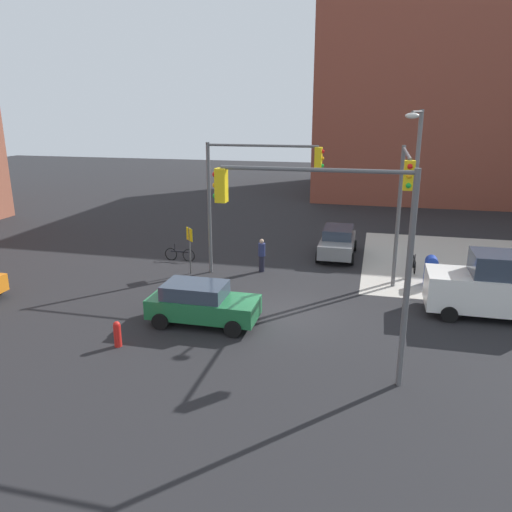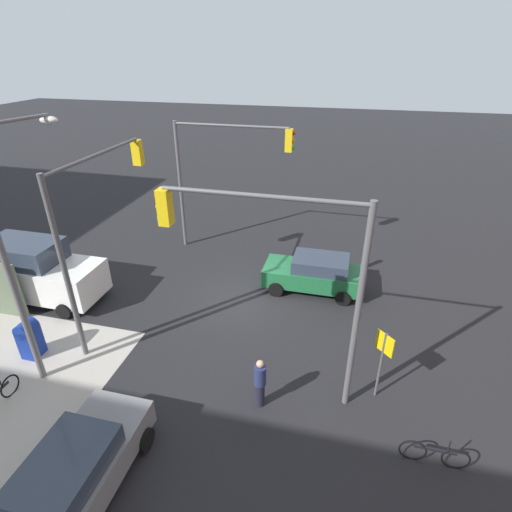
{
  "view_description": "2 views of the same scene",
  "coord_description": "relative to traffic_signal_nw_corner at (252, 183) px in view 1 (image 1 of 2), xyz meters",
  "views": [
    {
      "loc": [
        3.46,
        -18.52,
        8.01
      ],
      "look_at": [
        -1.04,
        0.03,
        2.37
      ],
      "focal_mm": 35.0,
      "sensor_mm": 36.0,
      "label": 1
    },
    {
      "loc": [
        -3.96,
        13.57,
        9.66
      ],
      "look_at": [
        -0.45,
        -0.54,
        1.94
      ],
      "focal_mm": 28.0,
      "sensor_mm": 36.0,
      "label": 2
    }
  ],
  "objects": [
    {
      "name": "bicycle_at_crosswalk",
      "position": [
        -4.47,
        1.5,
        -4.3
      ],
      "size": [
        1.75,
        0.05,
        0.97
      ],
      "color": "black",
      "rests_on": "ground"
    },
    {
      "name": "mailbox_blue",
      "position": [
        8.54,
        0.5,
        -3.88
      ],
      "size": [
        0.56,
        0.64,
        1.43
      ],
      "color": "navy",
      "rests_on": "ground"
    },
    {
      "name": "fire_hydrant",
      "position": [
        -2.66,
        -8.7,
        -4.16
      ],
      "size": [
        0.26,
        0.26,
        0.94
      ],
      "color": "red",
      "rests_on": "ground"
    },
    {
      "name": "warning_sign_two_way",
      "position": [
        -3.06,
        -0.52,
        -3.0
      ],
      "size": [
        0.48,
        0.48,
        2.4
      ],
      "color": "#4C4C4C",
      "rests_on": "ground"
    },
    {
      "name": "traffic_signal_se_corner",
      "position": [
        4.59,
        -9.0,
        0.01
      ],
      "size": [
        5.86,
        0.36,
        6.5
      ],
      "color": "#59595B",
      "rests_on": "ground"
    },
    {
      "name": "bicycle_leaning_on_fence",
      "position": [
        7.94,
        2.7,
        -4.3
      ],
      "size": [
        0.05,
        1.75,
        0.97
      ],
      "color": "black",
      "rests_on": "ground"
    },
    {
      "name": "coupe_gray",
      "position": [
        3.87,
        4.42,
        -3.8
      ],
      "size": [
        2.02,
        4.21,
        1.62
      ],
      "color": "slate",
      "rests_on": "ground"
    },
    {
      "name": "ground_plane",
      "position": [
        2.34,
        -4.5,
        -4.64
      ],
      "size": [
        120.0,
        120.0,
        0.0
      ],
      "primitive_type": "plane",
      "color": "black"
    },
    {
      "name": "building_warehouse_north",
      "position": [
        16.13,
        29.5,
        4.71
      ],
      "size": [
        32.0,
        18.0,
        18.7
      ],
      "color": "brown",
      "rests_on": "ground"
    },
    {
      "name": "coupe_green",
      "position": [
        -0.46,
        -6.14,
        -3.8
      ],
      "size": [
        4.2,
        2.02,
        1.62
      ],
      "color": "#1E6638",
      "rests_on": "ground"
    },
    {
      "name": "traffic_signal_nw_corner",
      "position": [
        0.0,
        0.0,
        0.0
      ],
      "size": [
        5.65,
        0.36,
        6.5
      ],
      "color": "#59595B",
      "rests_on": "ground"
    },
    {
      "name": "sidewalk_corner",
      "position": [
        11.34,
        4.5,
        -4.64
      ],
      "size": [
        12.0,
        12.0,
        0.01
      ],
      "primitive_type": "cube",
      "color": "#ADA89E",
      "rests_on": "ground"
    },
    {
      "name": "traffic_signal_ne_corner",
      "position": [
        6.84,
        -2.17,
        0.0
      ],
      "size": [
        0.36,
        5.66,
        6.5
      ],
      "color": "#59595B",
      "rests_on": "ground"
    },
    {
      "name": "pedestrian_crossing",
      "position": [
        0.34,
        0.7,
        -3.75
      ],
      "size": [
        0.36,
        0.36,
        1.72
      ],
      "rotation": [
        0.0,
        0.0,
        3.73
      ],
      "color": "navy",
      "rests_on": "ground"
    },
    {
      "name": "street_lamp_corner",
      "position": [
        7.46,
        0.94,
        0.06
      ],
      "size": [
        0.91,
        2.62,
        8.0
      ],
      "color": "slate",
      "rests_on": "ground"
    },
    {
      "name": "van_white_delivery",
      "position": [
        10.83,
        -2.7,
        -3.36
      ],
      "size": [
        5.4,
        2.32,
        2.62
      ],
      "color": "white",
      "rests_on": "ground"
    }
  ]
}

